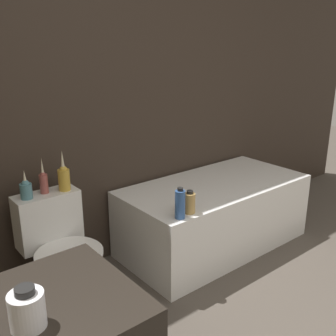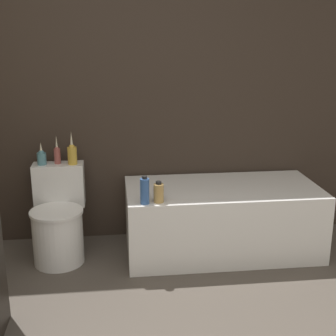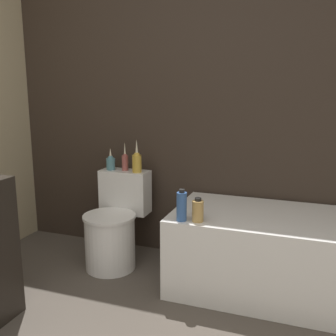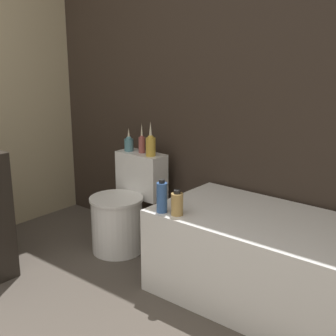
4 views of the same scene
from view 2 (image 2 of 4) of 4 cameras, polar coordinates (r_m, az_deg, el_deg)
The scene contains 8 objects.
wall_back_tiled at distance 3.78m, azimuth -6.96°, elevation 10.38°, with size 6.40×0.06×2.60m.
bathtub at distance 3.72m, azimuth 6.55°, elevation -6.10°, with size 1.49×0.73×0.53m.
toilet at distance 3.66m, azimuth -13.22°, elevation -6.35°, with size 0.39×0.56×0.70m.
vase_gold at distance 3.71m, azimuth -15.16°, elevation 1.31°, with size 0.07×0.07×0.17m.
vase_silver at distance 3.71m, azimuth -13.35°, elevation 1.66°, with size 0.05×0.05×0.22m.
vase_bronze at distance 3.66m, azimuth -11.61°, elevation 1.77°, with size 0.07×0.07×0.25m.
shampoo_bottle_tall at distance 3.23m, azimuth -2.86°, elevation -2.80°, with size 0.06×0.06×0.20m.
shampoo_bottle_short at distance 3.26m, azimuth -1.15°, elevation -3.03°, with size 0.07×0.07×0.15m.
Camera 2 is at (0.01, -1.47, 1.67)m, focal length 50.00 mm.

